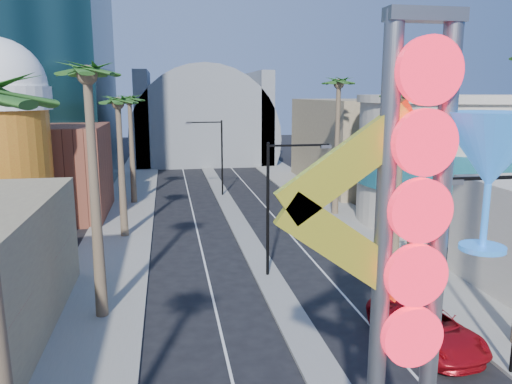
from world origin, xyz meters
name	(u,v)px	position (x,y,z in m)	size (l,w,h in m)	color
sidewalk_west	(123,220)	(-9.50, 35.00, 0.07)	(5.00, 100.00, 0.15)	gray
sidewalk_east	(336,211)	(9.50, 35.00, 0.07)	(5.00, 100.00, 0.15)	gray
median	(230,208)	(0.00, 38.00, 0.07)	(1.60, 84.00, 0.15)	gray
brick_filler_west	(47,172)	(-16.00, 38.00, 4.00)	(10.00, 10.00, 8.00)	brown
filler_east	(354,143)	(16.00, 48.00, 5.00)	(10.00, 20.00, 10.00)	#8E7A5C
beer_mug	(2,135)	(-17.00, 30.00, 7.84)	(7.00, 7.00, 14.50)	#BC4E19
turquoise_building	(456,160)	(18.00, 30.00, 5.25)	(16.60, 16.60, 10.60)	beige
canopy	(203,134)	(0.00, 72.00, 4.31)	(22.00, 16.00, 22.00)	slate
neon_sign	(443,238)	(0.82, 2.96, 7.31)	(6.53, 2.60, 12.55)	gray
streetlight_0	(277,196)	(0.55, 20.00, 4.88)	(3.79, 0.25, 8.00)	black
streetlight_1	(217,150)	(-0.55, 44.00, 4.88)	(3.79, 0.25, 8.00)	black
streetlight_2	(512,257)	(6.72, 8.00, 4.83)	(3.45, 0.25, 8.00)	black
palm_1	(88,91)	(-9.00, 16.00, 10.82)	(2.40, 2.40, 12.70)	brown
palm_2	(118,111)	(-9.00, 30.00, 9.48)	(2.40, 2.40, 11.20)	brown
palm_3	(130,106)	(-9.00, 42.00, 9.48)	(2.40, 2.40, 11.20)	brown
palm_6	(403,106)	(9.00, 22.00, 9.93)	(2.40, 2.40, 11.70)	brown
palm_7	(339,92)	(9.00, 34.00, 10.82)	(2.40, 2.40, 12.70)	brown
red_pickup	(426,327)	(5.11, 10.80, 0.83)	(2.76, 5.99, 1.66)	#AC0D17
pedestrian_b	(409,239)	(10.14, 22.21, 1.14)	(0.96, 0.75, 1.97)	gray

